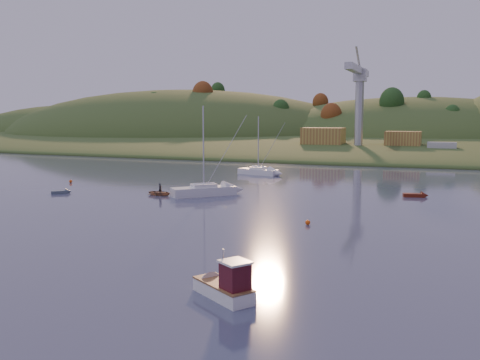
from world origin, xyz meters
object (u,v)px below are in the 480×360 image
(fishing_boat, at_px, (220,284))
(sailboat_far, at_px, (258,171))
(grey_dinghy, at_px, (64,192))
(sailboat_near, at_px, (204,190))
(red_tender, at_px, (419,195))
(canoe, at_px, (160,193))

(fishing_boat, xyz_separation_m, sailboat_far, (-19.15, 62.14, -0.04))
(grey_dinghy, bearing_deg, sailboat_near, -27.50)
(sailboat_near, relative_size, red_tender, 3.51)
(fishing_boat, relative_size, grey_dinghy, 1.97)
(sailboat_far, height_order, canoe, sailboat_far)
(sailboat_near, height_order, grey_dinghy, sailboat_near)
(canoe, bearing_deg, fishing_boat, -137.64)
(fishing_boat, height_order, sailboat_far, sailboat_far)
(sailboat_far, relative_size, red_tender, 3.08)
(sailboat_far, bearing_deg, canoe, -84.33)
(fishing_boat, distance_m, canoe, 41.22)
(sailboat_near, bearing_deg, canoe, 153.04)
(fishing_boat, relative_size, red_tender, 1.54)
(sailboat_near, height_order, sailboat_far, sailboat_near)
(sailboat_far, relative_size, canoe, 3.15)
(fishing_boat, distance_m, red_tender, 45.81)
(sailboat_near, distance_m, grey_dinghy, 19.57)
(sailboat_far, distance_m, canoe, 28.47)
(canoe, xyz_separation_m, red_tender, (32.51, 10.90, -0.11))
(fishing_boat, relative_size, sailboat_near, 0.44)
(fishing_boat, bearing_deg, red_tender, -67.25)
(sailboat_near, height_order, red_tender, sailboat_near)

